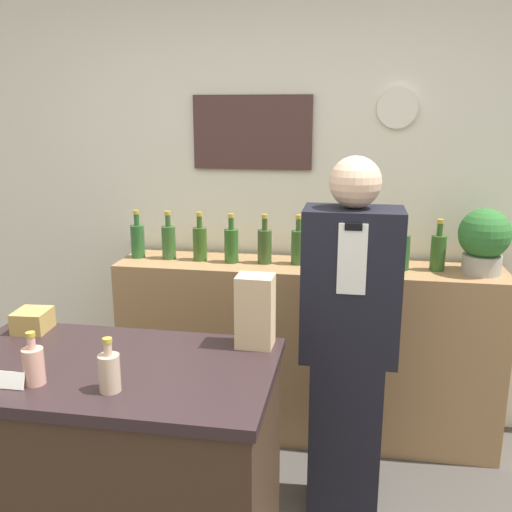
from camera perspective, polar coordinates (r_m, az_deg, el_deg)
back_wall at (r=3.37m, az=1.71°, el=5.99°), size 5.20×0.09×2.70m
back_shelf at (r=3.32m, az=4.95°, el=-9.38°), size 2.12×0.42×1.02m
display_counter at (r=2.36m, az=-13.74°, el=-21.28°), size 1.17×0.68×0.97m
shopkeeper at (r=2.60m, az=9.22°, el=-8.78°), size 0.42×0.26×1.67m
potted_plant at (r=3.16m, az=21.85°, el=1.58°), size 0.26×0.26×0.34m
paper_bag at (r=2.15m, az=-0.08°, el=-5.53°), size 0.14×0.12×0.28m
price_card_right at (r=2.03m, az=-23.30°, el=-11.35°), size 0.09×0.02×0.06m
gift_box at (r=2.50m, az=-21.43°, el=-6.02°), size 0.14×0.15×0.09m
counter_bottle_1 at (r=2.02m, az=-21.36°, el=-10.08°), size 0.07×0.07×0.18m
counter_bottle_2 at (r=1.90m, az=-14.46°, el=-11.10°), size 0.07×0.07×0.18m
shelf_bottle_0 at (r=3.35m, az=-11.75°, el=1.60°), size 0.08×0.08×0.28m
shelf_bottle_1 at (r=3.29m, az=-8.72°, el=1.50°), size 0.08×0.08×0.28m
shelf_bottle_2 at (r=3.23m, az=-5.63°, el=1.37°), size 0.08×0.08×0.28m
shelf_bottle_3 at (r=3.17m, az=-2.48°, el=1.18°), size 0.08×0.08×0.28m
shelf_bottle_4 at (r=3.15m, az=0.87°, el=1.11°), size 0.08×0.08×0.28m
shelf_bottle_5 at (r=3.14m, az=4.25°, el=1.03°), size 0.08×0.08×0.28m
shelf_bottle_6 at (r=3.12m, az=7.62°, el=0.84°), size 0.08×0.08×0.28m
shelf_bottle_7 at (r=3.11m, az=11.02°, el=0.67°), size 0.08×0.08×0.28m
shelf_bottle_8 at (r=3.12m, az=14.42°, el=0.53°), size 0.08×0.08×0.28m
shelf_bottle_9 at (r=3.16m, az=17.75°, el=0.45°), size 0.08×0.08×0.28m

